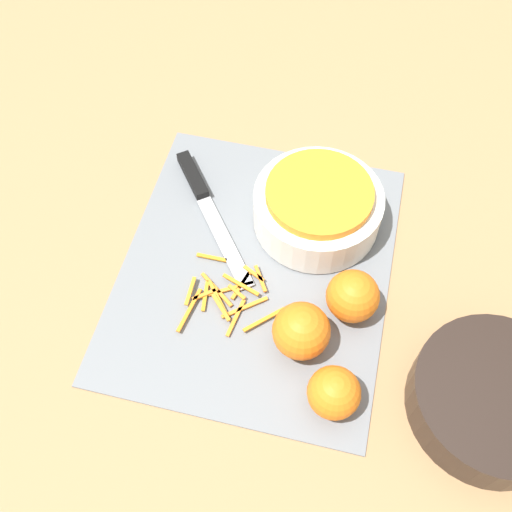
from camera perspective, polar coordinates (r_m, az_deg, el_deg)
name	(u,v)px	position (r m, az deg, el deg)	size (l,w,h in m)	color
ground_plane	(256,269)	(0.86, 0.00, -1.27)	(4.00, 4.00, 0.00)	#9E754C
cutting_board	(256,268)	(0.86, 0.00, -1.17)	(0.45, 0.38, 0.01)	slate
bowl_speckled	(318,206)	(0.87, 5.89, 4.74)	(0.19, 0.19, 0.07)	silver
bowl_dark	(493,399)	(0.80, 21.64, -12.57)	(0.20, 0.20, 0.06)	black
knife	(201,193)	(0.92, -5.24, 6.00)	(0.22, 0.17, 0.02)	black
orange_left	(301,331)	(0.77, 4.33, -7.13)	(0.08, 0.08, 0.08)	orange
orange_right	(353,296)	(0.80, 9.19, -3.80)	(0.07, 0.07, 0.07)	orange
orange_back	(334,393)	(0.75, 7.43, -12.78)	(0.07, 0.07, 0.07)	orange
peel_pile	(228,295)	(0.83, -2.73, -3.74)	(0.13, 0.14, 0.01)	orange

